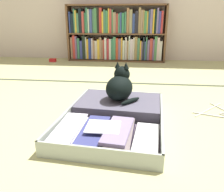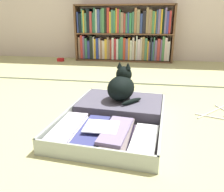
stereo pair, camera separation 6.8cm
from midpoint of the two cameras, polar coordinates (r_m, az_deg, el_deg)
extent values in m
plane|color=#BAB97E|center=(1.57, 4.77, -5.92)|extent=(10.00, 10.00, 0.00)
cube|color=#3D4632|center=(2.42, 6.61, 3.21)|extent=(4.80, 0.05, 0.00)
cube|color=brown|center=(3.85, -8.24, 15.61)|extent=(0.03, 0.25, 0.87)
cube|color=brown|center=(3.70, 15.85, 14.96)|extent=(0.03, 0.25, 0.87)
cube|color=brown|center=(3.70, 3.72, 22.16)|extent=(1.53, 0.25, 0.02)
cube|color=brown|center=(3.75, 3.44, 9.17)|extent=(1.53, 0.25, 0.02)
cube|color=brown|center=(3.70, 3.57, 15.60)|extent=(1.50, 0.25, 0.02)
cube|color=#947158|center=(3.86, -7.41, 12.23)|extent=(0.03, 0.21, 0.34)
cube|color=#BD3530|center=(3.85, -6.84, 12.47)|extent=(0.04, 0.21, 0.37)
cube|color=slate|center=(3.83, -6.34, 12.34)|extent=(0.03, 0.21, 0.36)
cube|color=#3B795B|center=(3.83, -5.76, 12.13)|extent=(0.04, 0.21, 0.33)
cube|color=#384296|center=(3.83, -5.09, 11.84)|extent=(0.04, 0.21, 0.29)
cube|color=black|center=(3.80, -4.45, 12.42)|extent=(0.04, 0.21, 0.37)
cube|color=silver|center=(3.81, -3.89, 12.30)|extent=(0.02, 0.21, 0.35)
cube|color=gold|center=(3.80, -3.50, 12.04)|extent=(0.03, 0.21, 0.32)
cube|color=#293C94|center=(3.78, -2.98, 12.12)|extent=(0.04, 0.21, 0.33)
cube|color=silver|center=(3.79, -2.39, 12.15)|extent=(0.02, 0.21, 0.33)
cube|color=#A27655|center=(3.78, -1.98, 11.89)|extent=(0.03, 0.21, 0.30)
cube|color=beige|center=(3.78, -1.41, 11.85)|extent=(0.04, 0.21, 0.29)
cube|color=gold|center=(3.75, -0.81, 11.99)|extent=(0.04, 0.21, 0.32)
cube|color=#A07F61|center=(3.75, -0.29, 12.21)|extent=(0.03, 0.21, 0.35)
cube|color=#9D7358|center=(3.75, 0.14, 11.91)|extent=(0.02, 0.21, 0.31)
cube|color=#B63C33|center=(3.75, 0.48, 11.95)|extent=(0.02, 0.21, 0.31)
cube|color=silver|center=(3.73, 0.94, 12.12)|extent=(0.03, 0.21, 0.34)
cube|color=#AF323C|center=(3.73, 1.55, 12.01)|extent=(0.03, 0.21, 0.32)
cube|color=silver|center=(3.73, 2.09, 11.97)|extent=(0.03, 0.21, 0.32)
cube|color=#38805D|center=(3.73, 2.61, 11.99)|extent=(0.03, 0.21, 0.33)
cube|color=#41845C|center=(3.72, 3.17, 12.18)|extent=(0.04, 0.21, 0.35)
cube|color=#C44227|center=(3.71, 3.82, 12.02)|extent=(0.04, 0.21, 0.34)
cube|color=slate|center=(3.71, 4.45, 11.93)|extent=(0.04, 0.21, 0.33)
cube|color=gold|center=(3.71, 4.99, 12.04)|extent=(0.03, 0.21, 0.34)
cube|color=silver|center=(3.70, 5.49, 11.71)|extent=(0.03, 0.21, 0.30)
cube|color=silver|center=(3.71, 6.07, 12.07)|extent=(0.03, 0.21, 0.35)
cube|color=#97744C|center=(3.71, 6.51, 11.64)|extent=(0.02, 0.21, 0.30)
cube|color=silver|center=(3.70, 6.89, 12.18)|extent=(0.02, 0.21, 0.37)
cube|color=silver|center=(3.71, 7.43, 11.79)|extent=(0.04, 0.21, 0.32)
cube|color=beige|center=(3.70, 8.01, 11.96)|extent=(0.02, 0.21, 0.35)
cube|color=#99804C|center=(3.70, 8.56, 12.01)|extent=(0.04, 0.21, 0.36)
cube|color=#4A8463|center=(3.70, 9.19, 11.82)|extent=(0.04, 0.21, 0.34)
cube|color=yellow|center=(3.69, 9.67, 11.48)|extent=(0.02, 0.21, 0.30)
cube|color=slate|center=(3.70, 10.01, 11.38)|extent=(0.02, 0.21, 0.29)
cube|color=black|center=(3.69, 10.43, 11.87)|extent=(0.03, 0.21, 0.36)
cube|color=#3C5389|center=(3.70, 10.77, 11.34)|extent=(0.02, 0.21, 0.29)
cube|color=#44815E|center=(3.71, 11.13, 11.85)|extent=(0.02, 0.21, 0.36)
cube|color=slate|center=(3.71, 11.59, 11.47)|extent=(0.03, 0.21, 0.31)
cube|color=#B8403B|center=(3.71, 12.27, 11.61)|extent=(0.04, 0.21, 0.33)
cube|color=slate|center=(3.70, 12.85, 11.47)|extent=(0.02, 0.21, 0.32)
cube|color=#4A834E|center=(3.70, 13.39, 11.81)|extent=(0.04, 0.21, 0.37)
cube|color=beige|center=(3.71, 13.99, 11.62)|extent=(0.04, 0.21, 0.35)
cube|color=silver|center=(3.72, 14.58, 11.18)|extent=(0.04, 0.21, 0.30)
cube|color=navy|center=(3.83, -7.80, 18.11)|extent=(0.02, 0.21, 0.32)
cube|color=black|center=(3.83, -7.21, 17.95)|extent=(0.04, 0.21, 0.29)
cube|color=#408162|center=(3.82, -6.69, 18.48)|extent=(0.02, 0.21, 0.36)
cube|color=gold|center=(3.80, -6.34, 18.32)|extent=(0.02, 0.21, 0.34)
cube|color=#4A825E|center=(3.80, -5.85, 18.01)|extent=(0.03, 0.21, 0.29)
cube|color=black|center=(3.78, -5.25, 18.53)|extent=(0.04, 0.21, 0.36)
cube|color=#B2423F|center=(3.77, -4.56, 18.24)|extent=(0.04, 0.21, 0.32)
cube|color=#337952|center=(3.78, -3.99, 18.13)|extent=(0.02, 0.21, 0.30)
cube|color=#397A5A|center=(3.76, -3.64, 18.67)|extent=(0.02, 0.21, 0.38)
cube|color=silver|center=(3.77, -3.19, 18.52)|extent=(0.03, 0.21, 0.35)
cube|color=#3C4C92|center=(3.75, -2.62, 18.51)|extent=(0.04, 0.21, 0.35)
cube|color=#497B62|center=(3.75, -1.99, 18.48)|extent=(0.03, 0.21, 0.35)
cube|color=#457E4D|center=(3.73, -1.47, 18.66)|extent=(0.04, 0.21, 0.37)
cube|color=black|center=(3.73, -0.82, 18.67)|extent=(0.03, 0.21, 0.37)
cube|color=#B2352F|center=(3.73, -0.19, 18.70)|extent=(0.04, 0.21, 0.37)
cube|color=gold|center=(3.71, 0.33, 18.25)|extent=(0.02, 0.21, 0.32)
cube|color=#43745B|center=(3.71, 0.78, 18.47)|extent=(0.03, 0.21, 0.35)
cube|color=#3D895B|center=(3.72, 1.35, 18.37)|extent=(0.04, 0.21, 0.33)
cube|color=gold|center=(3.70, 1.86, 18.62)|extent=(0.02, 0.21, 0.37)
cube|color=#B53D3F|center=(3.70, 2.30, 18.52)|extent=(0.03, 0.21, 0.35)
cube|color=#428553|center=(3.71, 2.76, 18.47)|extent=(0.02, 0.21, 0.35)
cube|color=gray|center=(3.69, 3.29, 18.14)|extent=(0.04, 0.21, 0.31)
cube|color=#B0423C|center=(3.70, 3.96, 18.00)|extent=(0.03, 0.21, 0.29)
cube|color=#3D8162|center=(3.68, 4.43, 17.98)|extent=(0.02, 0.21, 0.29)
cube|color=#384E90|center=(3.68, 4.86, 18.10)|extent=(0.02, 0.21, 0.31)
cube|color=#33804F|center=(3.67, 5.41, 18.01)|extent=(0.04, 0.21, 0.30)
cube|color=#3F7C63|center=(3.68, 6.03, 18.13)|extent=(0.03, 0.21, 0.31)
cube|color=#A4764E|center=(3.68, 6.67, 18.54)|extent=(0.04, 0.21, 0.37)
cube|color=#8C845D|center=(3.67, 7.37, 18.31)|extent=(0.04, 0.21, 0.35)
cube|color=#314385|center=(3.68, 8.07, 17.84)|extent=(0.04, 0.21, 0.29)
cube|color=#25252C|center=(3.68, 8.82, 18.12)|extent=(0.04, 0.21, 0.33)
cube|color=#987E54|center=(3.67, 9.58, 18.44)|extent=(0.04, 0.21, 0.37)
cube|color=#9B7C63|center=(3.66, 10.10, 18.17)|extent=(0.03, 0.21, 0.34)
cube|color=#A2854D|center=(3.67, 10.53, 18.14)|extent=(0.02, 0.21, 0.34)
cube|color=#4A8B52|center=(3.67, 11.01, 17.96)|extent=(0.03, 0.21, 0.32)
cube|color=gold|center=(3.68, 11.49, 17.87)|extent=(0.02, 0.21, 0.32)
cube|color=#315180|center=(3.67, 11.91, 18.04)|extent=(0.02, 0.21, 0.34)
cube|color=slate|center=(3.67, 12.44, 18.06)|extent=(0.04, 0.21, 0.35)
cube|color=gold|center=(3.67, 13.00, 18.01)|extent=(0.02, 0.21, 0.35)
cube|color=black|center=(3.69, 13.47, 17.96)|extent=(0.03, 0.21, 0.34)
cube|color=slate|center=(3.68, 13.95, 18.11)|extent=(0.03, 0.21, 0.37)
cube|color=#3C3F92|center=(3.68, 14.44, 17.70)|extent=(0.03, 0.21, 0.32)
cube|color=#C23738|center=(3.70, 15.00, 17.71)|extent=(0.03, 0.21, 0.33)
cube|color=#B0BBB0|center=(1.30, -0.35, -11.22)|extent=(0.66, 0.49, 0.01)
cube|color=#B0BBB0|center=(1.10, -3.23, -14.94)|extent=(0.62, 0.06, 0.09)
cube|color=#B0BBB0|center=(1.38, -12.90, -7.94)|extent=(0.05, 0.44, 0.09)
cube|color=#B0BBB0|center=(1.25, 13.65, -11.04)|extent=(0.05, 0.44, 0.09)
cube|color=#534754|center=(1.30, -0.35, -10.83)|extent=(0.63, 0.47, 0.01)
cube|color=#B0BBB0|center=(1.69, 3.39, -3.75)|extent=(0.66, 0.49, 0.01)
cube|color=#B0BBB0|center=(1.88, 4.65, -0.11)|extent=(0.62, 0.06, 0.09)
cube|color=#B0BBB0|center=(1.75, -6.48, -1.58)|extent=(0.05, 0.44, 0.09)
cube|color=#B0BBB0|center=(1.65, 13.94, -3.37)|extent=(0.05, 0.44, 0.09)
cube|color=#534754|center=(1.69, 3.40, -3.44)|extent=(0.63, 0.47, 0.01)
cylinder|color=black|center=(1.49, 1.79, -6.59)|extent=(0.60, 0.06, 0.02)
cube|color=gray|center=(1.35, -9.72, -9.20)|extent=(0.16, 0.38, 0.02)
cube|color=silver|center=(1.34, -9.47, -8.24)|extent=(0.15, 0.33, 0.02)
cube|color=silver|center=(1.33, -9.86, -7.67)|extent=(0.15, 0.39, 0.01)
cube|color=silver|center=(1.30, -3.39, -10.05)|extent=(0.15, 0.32, 0.02)
cube|color=#393D7B|center=(1.30, -3.68, -8.78)|extent=(0.15, 0.39, 0.02)
cube|color=#211931|center=(1.28, 3.25, -10.63)|extent=(0.16, 0.35, 0.01)
cube|color=#364B72|center=(1.27, 2.59, -10.24)|extent=(0.17, 0.34, 0.01)
cube|color=slate|center=(1.27, 3.24, -9.46)|extent=(0.15, 0.39, 0.02)
cube|color=gray|center=(1.26, 2.60, -8.77)|extent=(0.17, 0.34, 0.02)
cube|color=slate|center=(1.26, 9.60, -11.60)|extent=(0.18, 0.36, 0.01)
cube|color=silver|center=(1.25, 9.76, -11.06)|extent=(0.17, 0.38, 0.01)
cube|color=white|center=(1.28, -1.17, -7.79)|extent=(0.19, 0.17, 0.01)
cube|color=#545264|center=(1.67, 3.42, -2.30)|extent=(0.62, 0.46, 0.08)
cylinder|color=black|center=(1.90, -0.53, 0.19)|extent=(0.02, 0.02, 0.08)
cylinder|color=black|center=(1.85, 9.86, -0.65)|extent=(0.02, 0.02, 0.08)
cube|color=white|center=(1.12, -1.20, -16.05)|extent=(0.03, 0.00, 0.03)
cube|color=red|center=(1.11, -4.35, -13.85)|extent=(0.04, 0.00, 0.02)
cube|color=green|center=(1.18, -12.82, -13.07)|extent=(0.04, 0.01, 0.02)
cube|color=white|center=(1.08, 4.00, -15.13)|extent=(0.03, 0.00, 0.02)
ellipsoid|color=black|center=(1.63, 3.48, 2.00)|extent=(0.24, 0.29, 0.18)
ellipsoid|color=black|center=(1.71, 4.26, 1.33)|extent=(0.15, 0.12, 0.10)
sphere|color=black|center=(1.66, 4.23, 5.53)|extent=(0.12, 0.12, 0.12)
cone|color=black|center=(1.63, 5.30, 7.70)|extent=(0.04, 0.04, 0.05)
cone|color=black|center=(1.65, 3.14, 7.90)|extent=(0.04, 0.04, 0.05)
sphere|color=gold|center=(1.70, 5.46, 6.04)|extent=(0.02, 0.02, 0.02)
sphere|color=gold|center=(1.71, 4.10, 6.18)|extent=(0.02, 0.02, 0.02)
ellipsoid|color=black|center=(1.59, 6.24, -1.35)|extent=(0.15, 0.16, 0.03)
cylinder|color=silver|center=(1.85, 25.16, -3.62)|extent=(0.27, 0.29, 0.01)
cylinder|color=silver|center=(1.92, 27.67, -3.24)|extent=(0.09, 0.20, 0.01)
cylinder|color=silver|center=(1.75, 24.94, -4.85)|extent=(0.21, 0.08, 0.01)
cube|color=red|center=(3.78, -12.48, 9.04)|extent=(0.10, 0.07, 0.05)
camera|label=1|loc=(0.03, -88.62, 0.48)|focal=35.82mm
camera|label=2|loc=(0.03, 91.38, -0.48)|focal=35.82mm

